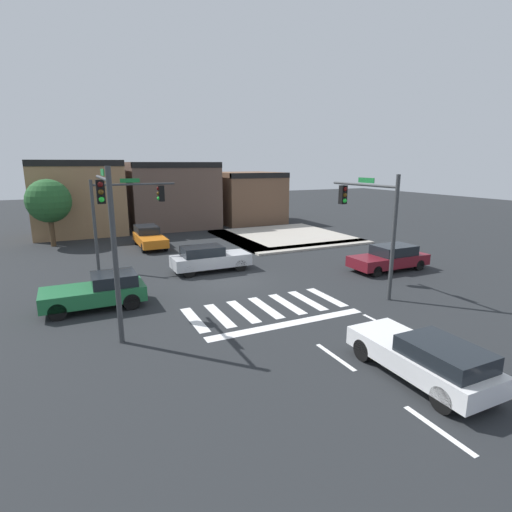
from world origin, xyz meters
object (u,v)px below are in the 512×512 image
(car_green, at_px, (98,291))
(traffic_signal_southeast, at_px, (369,213))
(car_silver, at_px, (209,258))
(car_white, at_px, (425,357))
(roadside_tree, at_px, (49,201))
(car_orange, at_px, (149,237))
(traffic_signal_northwest, at_px, (126,206))
(car_maroon, at_px, (390,258))
(traffic_signal_southwest, at_px, (108,219))

(car_green, bearing_deg, traffic_signal_southeast, 166.05)
(car_green, bearing_deg, car_silver, -150.20)
(car_green, xyz_separation_m, car_silver, (6.23, 3.57, 0.03))
(car_white, bearing_deg, roadside_tree, 21.06)
(car_orange, height_order, roadside_tree, roadside_tree)
(car_orange, bearing_deg, car_silver, 11.64)
(traffic_signal_southeast, height_order, car_white, traffic_signal_southeast)
(traffic_signal_northwest, distance_m, car_white, 18.10)
(car_maroon, xyz_separation_m, car_orange, (-11.40, 12.73, 0.03))
(traffic_signal_northwest, distance_m, car_silver, 5.76)
(traffic_signal_southeast, bearing_deg, car_white, 150.64)
(traffic_signal_southeast, xyz_separation_m, car_green, (-12.06, 2.99, -3.08))
(traffic_signal_southwest, bearing_deg, car_orange, -15.60)
(car_green, relative_size, roadside_tree, 0.84)
(car_green, relative_size, car_silver, 0.94)
(car_maroon, xyz_separation_m, car_white, (-7.96, -9.71, -0.01))
(roadside_tree, bearing_deg, car_maroon, -41.89)
(car_silver, relative_size, car_white, 1.01)
(roadside_tree, bearing_deg, traffic_signal_southwest, -82.28)
(traffic_signal_northwest, relative_size, traffic_signal_southwest, 0.87)
(car_white, bearing_deg, traffic_signal_southwest, 43.48)
(car_maroon, xyz_separation_m, car_green, (-15.88, 0.65, 0.02))
(traffic_signal_southwest, height_order, car_green, traffic_signal_southwest)
(car_orange, height_order, car_green, car_orange)
(traffic_signal_southwest, bearing_deg, car_white, -136.52)
(car_orange, xyz_separation_m, car_white, (3.44, -22.45, -0.04))
(car_maroon, distance_m, roadside_tree, 24.16)
(car_silver, bearing_deg, car_white, -83.11)
(traffic_signal_northwest, xyz_separation_m, car_silver, (3.95, -3.02, -2.90))
(traffic_signal_northwest, height_order, car_white, traffic_signal_northwest)
(traffic_signal_southwest, height_order, car_maroon, traffic_signal_southwest)
(traffic_signal_northwest, xyz_separation_m, traffic_signal_southwest, (-1.86, -9.04, 0.46))
(roadside_tree, bearing_deg, traffic_signal_southeast, -52.59)
(car_orange, bearing_deg, traffic_signal_northwest, -21.77)
(car_silver, xyz_separation_m, car_white, (1.68, -13.93, -0.06))
(car_white, xyz_separation_m, roadside_tree, (-9.92, 25.75, 2.66))
(car_maroon, height_order, car_green, car_green)
(traffic_signal_southwest, relative_size, car_maroon, 1.28)
(car_maroon, height_order, car_orange, car_orange)
(traffic_signal_southeast, relative_size, roadside_tree, 1.13)
(car_maroon, relative_size, roadside_tree, 0.94)
(car_maroon, relative_size, car_green, 1.12)
(car_silver, bearing_deg, traffic_signal_southeast, -48.40)
(traffic_signal_southwest, relative_size, car_white, 1.37)
(car_green, bearing_deg, car_white, 127.37)
(traffic_signal_southwest, distance_m, car_silver, 9.02)
(car_white, bearing_deg, car_green, 37.37)
(traffic_signal_northwest, bearing_deg, car_green, -109.08)
(traffic_signal_southeast, height_order, roadside_tree, traffic_signal_southeast)
(roadside_tree, bearing_deg, car_orange, -27.01)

